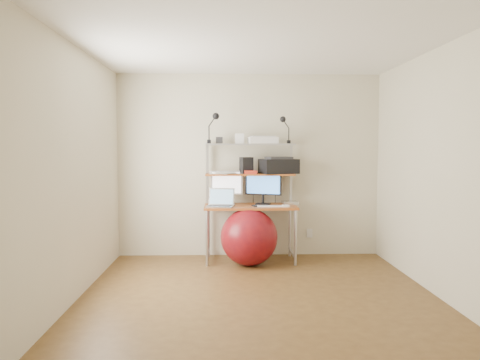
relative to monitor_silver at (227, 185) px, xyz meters
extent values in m
plane|color=brown|center=(0.31, -1.59, -1.00)|extent=(3.60, 3.60, 0.00)
plane|color=white|center=(0.31, -1.59, 1.50)|extent=(3.60, 3.60, 0.00)
plane|color=beige|center=(0.31, 0.21, 0.25)|extent=(3.60, 0.00, 3.60)
plane|color=beige|center=(0.31, -3.39, 0.25)|extent=(3.60, 0.00, 3.60)
plane|color=beige|center=(-1.49, -1.59, 0.25)|extent=(0.00, 3.60, 3.60)
plane|color=beige|center=(2.11, -1.59, 0.25)|extent=(0.00, 3.60, 3.60)
cube|color=#AB4B21|center=(0.31, -0.15, -0.27)|extent=(1.20, 0.60, 0.03)
cylinder|color=#B2B2B7|center=(-0.25, -0.41, -0.64)|extent=(0.04, 0.04, 0.71)
cylinder|color=#B2B2B7|center=(-0.25, 0.11, -0.64)|extent=(0.04, 0.04, 0.71)
cylinder|color=#B2B2B7|center=(0.87, -0.41, -0.64)|extent=(0.04, 0.04, 0.71)
cylinder|color=#B2B2B7|center=(0.87, 0.11, -0.64)|extent=(0.04, 0.04, 0.71)
cube|color=#B2B2B7|center=(-0.26, 0.11, 0.15)|extent=(0.03, 0.04, 0.84)
cube|color=#B2B2B7|center=(0.88, 0.11, 0.15)|extent=(0.03, 0.04, 0.84)
cube|color=#AB4B21|center=(0.31, -0.02, 0.14)|extent=(1.18, 0.34, 0.02)
cube|color=#B2B2B7|center=(0.31, -0.02, 0.54)|extent=(1.18, 0.34, 0.02)
cube|color=silver|center=(1.16, 0.19, -0.70)|extent=(0.08, 0.01, 0.12)
cube|color=silver|center=(0.00, -0.02, -0.25)|extent=(0.22, 0.19, 0.01)
cylinder|color=silver|center=(0.00, 0.00, -0.19)|extent=(0.03, 0.03, 0.11)
cube|color=silver|center=(0.00, 0.00, 0.03)|extent=(0.43, 0.12, 0.32)
plane|color=white|center=(0.00, -0.02, 0.03)|extent=(0.38, 0.08, 0.39)
cube|color=black|center=(0.48, -0.06, -0.25)|extent=(0.22, 0.19, 0.01)
cylinder|color=black|center=(0.48, -0.04, -0.19)|extent=(0.03, 0.03, 0.11)
cube|color=black|center=(0.48, -0.04, 0.02)|extent=(0.48, 0.19, 0.30)
plane|color=#458DED|center=(0.48, -0.06, 0.02)|extent=(0.43, 0.15, 0.45)
cube|color=silver|center=(-0.09, -0.30, -0.25)|extent=(0.37, 0.30, 0.02)
cube|color=#323134|center=(-0.09, -0.30, -0.24)|extent=(0.31, 0.20, 0.00)
cube|color=silver|center=(-0.06, -0.18, -0.13)|extent=(0.34, 0.13, 0.22)
plane|color=#678EAC|center=(-0.06, -0.18, -0.13)|extent=(0.31, 0.14, 0.29)
cube|color=silver|center=(0.58, -0.29, -0.25)|extent=(0.39, 0.13, 0.01)
cube|color=silver|center=(0.76, -0.31, -0.25)|extent=(0.09, 0.06, 0.02)
cube|color=silver|center=(0.85, -0.02, -0.24)|extent=(0.21, 0.21, 0.04)
cube|color=black|center=(0.37, -0.26, -0.25)|extent=(0.10, 0.15, 0.01)
cube|color=black|center=(0.69, -0.02, 0.25)|extent=(0.54, 0.44, 0.19)
cube|color=#323134|center=(0.69, -0.02, 0.36)|extent=(0.38, 0.32, 0.03)
cube|color=black|center=(0.26, 0.00, 0.26)|extent=(0.19, 0.19, 0.22)
cube|color=red|center=(0.31, -0.10, 0.18)|extent=(0.17, 0.12, 0.04)
cube|color=silver|center=(0.48, -0.05, 0.60)|extent=(0.40, 0.29, 0.09)
cube|color=silver|center=(0.48, -0.05, 0.65)|extent=(0.34, 0.22, 0.01)
cube|color=silver|center=(0.17, -0.04, 0.62)|extent=(0.12, 0.10, 0.13)
cube|color=#323134|center=(-0.10, 0.03, 0.60)|extent=(0.09, 0.09, 0.09)
cube|color=black|center=(-0.23, -0.10, 0.58)|extent=(0.05, 0.06, 0.05)
cylinder|color=black|center=(-0.23, -0.10, 0.69)|extent=(0.02, 0.02, 0.18)
sphere|color=black|center=(-0.14, -0.11, 0.91)|extent=(0.09, 0.09, 0.09)
cube|color=black|center=(0.82, -0.07, 0.58)|extent=(0.04, 0.05, 0.04)
cylinder|color=black|center=(0.82, -0.07, 0.68)|extent=(0.01, 0.01, 0.16)
sphere|color=black|center=(0.74, -0.08, 0.87)|extent=(0.08, 0.08, 0.08)
sphere|color=maroon|center=(0.28, -0.38, -0.63)|extent=(0.73, 0.73, 0.73)
cube|color=white|center=(-0.13, 0.00, 0.16)|extent=(0.23, 0.30, 0.00)
cube|color=white|center=(-0.02, -0.07, 0.16)|extent=(0.33, 0.35, 0.00)
cube|color=white|center=(-0.11, 0.02, 0.17)|extent=(0.21, 0.28, 0.00)
cube|color=white|center=(0.01, -0.04, 0.17)|extent=(0.22, 0.29, 0.00)
cube|color=white|center=(-0.08, -0.02, 0.18)|extent=(0.31, 0.34, 0.00)
camera|label=1|loc=(-0.04, -6.24, 0.50)|focal=35.00mm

